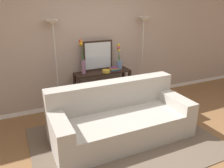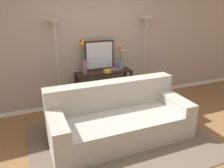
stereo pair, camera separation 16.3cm
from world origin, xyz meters
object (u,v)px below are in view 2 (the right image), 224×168
(console_table, at_px, (104,83))
(floor_lamp_right, at_px, (145,36))
(vase_tall_flowers, at_px, (84,58))
(vase_short_flowers, at_px, (121,60))
(book_row_under_console, at_px, (94,105))
(book_stack, at_px, (115,69))
(floor_lamp_left, at_px, (56,41))
(couch, at_px, (118,120))
(wall_mirror, at_px, (100,55))
(fruit_bowl, at_px, (107,71))

(console_table, relative_size, floor_lamp_right, 0.63)
(vase_tall_flowers, bearing_deg, floor_lamp_right, 2.25)
(vase_short_flowers, height_order, book_row_under_console, vase_short_flowers)
(vase_tall_flowers, height_order, book_stack, vase_tall_flowers)
(console_table, height_order, floor_lamp_left, floor_lamp_left)
(couch, xyz_separation_m, book_row_under_console, (-0.06, 1.18, -0.25))
(console_table, xyz_separation_m, vase_tall_flowers, (-0.41, 0.02, 0.57))
(console_table, relative_size, book_row_under_console, 2.71)
(floor_lamp_left, relative_size, wall_mirror, 2.93)
(book_stack, relative_size, book_row_under_console, 0.51)
(couch, relative_size, book_row_under_console, 5.26)
(console_table, distance_m, floor_lamp_right, 1.35)
(floor_lamp_left, xyz_separation_m, wall_mirror, (0.88, 0.06, -0.36))
(vase_short_flowers, bearing_deg, book_row_under_console, -177.17)
(console_table, xyz_separation_m, wall_mirror, (-0.04, 0.14, 0.56))
(vase_tall_flowers, distance_m, fruit_bowl, 0.55)
(wall_mirror, bearing_deg, book_row_under_console, -146.35)
(wall_mirror, height_order, vase_tall_flowers, vase_tall_flowers)
(vase_short_flowers, relative_size, fruit_bowl, 3.37)
(console_table, relative_size, fruit_bowl, 7.24)
(vase_short_flowers, height_order, fruit_bowl, vase_short_flowers)
(console_table, bearing_deg, book_row_under_console, 180.00)
(floor_lamp_right, height_order, fruit_bowl, floor_lamp_right)
(console_table, bearing_deg, couch, -99.11)
(vase_short_flowers, height_order, book_stack, vase_short_flowers)
(wall_mirror, height_order, fruit_bowl, wall_mirror)
(couch, relative_size, floor_lamp_right, 1.23)
(couch, height_order, console_table, couch)
(floor_lamp_right, bearing_deg, fruit_bowl, -169.39)
(wall_mirror, xyz_separation_m, book_row_under_console, (-0.21, -0.14, -1.04))
(vase_tall_flowers, bearing_deg, wall_mirror, 17.38)
(couch, bearing_deg, fruit_bowl, 78.23)
(console_table, distance_m, floor_lamp_left, 1.30)
(floor_lamp_right, bearing_deg, vase_tall_flowers, -177.75)
(console_table, xyz_separation_m, floor_lamp_left, (-0.92, 0.08, 0.91))
(floor_lamp_right, bearing_deg, console_table, -175.54)
(floor_lamp_left, distance_m, floor_lamp_right, 1.91)
(couch, distance_m, book_row_under_console, 1.21)
(book_stack, height_order, book_row_under_console, book_stack)
(vase_tall_flowers, relative_size, book_stack, 3.09)
(console_table, bearing_deg, floor_lamp_left, 175.17)
(couch, height_order, vase_tall_flowers, vase_tall_flowers)
(floor_lamp_left, bearing_deg, floor_lamp_right, 0.00)
(floor_lamp_right, height_order, wall_mirror, floor_lamp_right)
(floor_lamp_right, height_order, book_stack, floor_lamp_right)
(vase_tall_flowers, bearing_deg, book_row_under_console, -7.72)
(floor_lamp_right, bearing_deg, couch, -133.20)
(couch, bearing_deg, book_row_under_console, 92.75)
(vase_short_flowers, bearing_deg, book_stack, -147.06)
(vase_short_flowers, relative_size, book_stack, 2.47)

